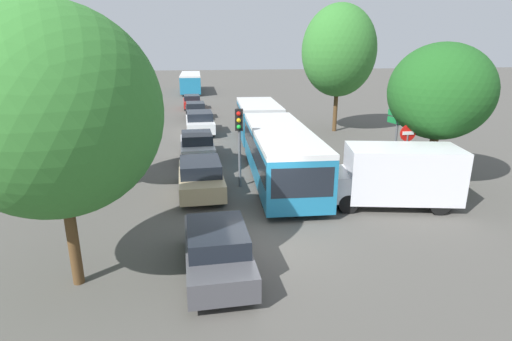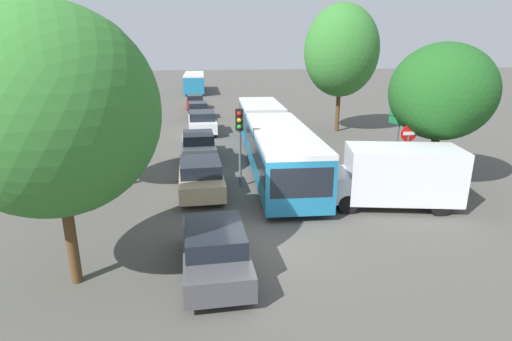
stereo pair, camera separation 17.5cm
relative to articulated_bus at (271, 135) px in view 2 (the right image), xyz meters
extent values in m
plane|color=#4F4C47|center=(-1.87, -9.34, -1.40)|extent=(200.00, 200.00, 0.00)
cube|color=teal|center=(-0.22, -3.53, -0.15)|extent=(3.03, 9.27, 1.97)
cube|color=black|center=(-0.22, -3.53, 0.20)|extent=(3.02, 8.91, 0.87)
cube|color=silver|center=(-0.22, -3.53, 0.93)|extent=(3.03, 9.27, 0.19)
cube|color=teal|center=(0.32, 5.11, -0.15)|extent=(2.84, 6.39, 1.97)
cube|color=black|center=(0.32, 5.11, 0.20)|extent=(2.85, 6.15, 0.87)
cube|color=silver|center=(0.32, 5.11, 0.93)|extent=(2.84, 6.39, 0.19)
cylinder|color=black|center=(0.10, 1.51, -0.15)|extent=(1.87, 1.07, 1.81)
cube|color=black|center=(-0.51, -8.05, 0.09)|extent=(2.16, 0.23, 1.06)
cylinder|color=black|center=(0.62, -6.51, -0.92)|extent=(0.35, 0.98, 0.96)
cylinder|color=black|center=(-1.44, -6.38, -0.92)|extent=(0.35, 0.98, 0.96)
cylinder|color=black|center=(0.99, -0.67, -0.92)|extent=(0.35, 0.98, 0.96)
cylinder|color=black|center=(-1.07, -0.54, -0.92)|extent=(0.35, 0.98, 0.96)
cylinder|color=black|center=(1.35, 5.05, -0.92)|extent=(0.35, 0.98, 0.96)
cylinder|color=black|center=(-0.70, 5.18, -0.92)|extent=(0.35, 0.98, 0.96)
cube|color=teal|center=(-3.59, 35.78, -0.12)|extent=(2.87, 11.59, 2.00)
cube|color=black|center=(-3.59, 35.78, 0.24)|extent=(2.88, 11.01, 0.84)
cube|color=silver|center=(-3.59, 35.78, 0.98)|extent=(2.87, 11.59, 0.20)
cylinder|color=black|center=(-4.56, 39.61, -0.90)|extent=(0.33, 1.01, 1.00)
cylinder|color=black|center=(-2.41, 39.55, -0.90)|extent=(0.33, 1.01, 1.00)
cylinder|color=black|center=(-4.76, 32.36, -0.90)|extent=(0.33, 1.01, 1.00)
cylinder|color=black|center=(-2.61, 32.30, -0.90)|extent=(0.33, 1.01, 1.00)
cube|color=#47474C|center=(-3.62, -10.70, -0.84)|extent=(1.71, 3.94, 0.64)
cube|color=black|center=(-3.62, -10.79, -0.28)|extent=(1.55, 2.07, 0.49)
cylinder|color=black|center=(-4.33, -9.45, -1.10)|extent=(0.21, 0.60, 0.60)
cylinder|color=black|center=(-2.93, -9.44, -1.10)|extent=(0.21, 0.60, 0.60)
cylinder|color=black|center=(-4.30, -11.96, -1.10)|extent=(0.21, 0.60, 0.60)
cylinder|color=black|center=(-2.90, -11.95, -1.10)|extent=(0.21, 0.60, 0.60)
cube|color=tan|center=(-3.82, -4.45, -0.81)|extent=(1.80, 4.16, 0.67)
cube|color=black|center=(-3.82, -4.55, -0.22)|extent=(1.64, 2.19, 0.51)
cylinder|color=black|center=(-4.57, -3.13, -1.09)|extent=(0.22, 0.63, 0.63)
cylinder|color=black|center=(-3.10, -3.11, -1.09)|extent=(0.22, 0.63, 0.63)
cylinder|color=black|center=(-4.54, -5.78, -1.09)|extent=(0.22, 0.63, 0.63)
cylinder|color=black|center=(-3.07, -5.76, -1.09)|extent=(0.22, 0.63, 0.63)
cube|color=#B7BABF|center=(-3.80, 1.17, -0.81)|extent=(1.79, 4.13, 0.67)
cube|color=black|center=(-3.79, 1.07, -0.23)|extent=(1.63, 2.17, 0.51)
cylinder|color=black|center=(-4.54, 2.48, -1.09)|extent=(0.22, 0.63, 0.63)
cylinder|color=black|center=(-3.08, 2.49, -1.09)|extent=(0.22, 0.63, 0.63)
cylinder|color=black|center=(-4.51, -0.16, -1.09)|extent=(0.22, 0.63, 0.63)
cylinder|color=black|center=(-3.05, -0.14, -1.09)|extent=(0.22, 0.63, 0.63)
cube|color=white|center=(-3.40, 7.96, -0.77)|extent=(1.92, 4.45, 0.72)
cube|color=black|center=(-3.40, 7.86, -0.14)|extent=(1.75, 2.34, 0.55)
cylinder|color=black|center=(-4.21, 9.37, -1.06)|extent=(0.24, 0.68, 0.67)
cylinder|color=black|center=(-2.63, 9.39, -1.06)|extent=(0.24, 0.68, 0.67)
cylinder|color=black|center=(-4.17, 6.54, -1.06)|extent=(0.24, 0.68, 0.67)
cylinder|color=black|center=(-2.60, 6.56, -1.06)|extent=(0.24, 0.68, 0.67)
cube|color=black|center=(-3.54, 14.42, -0.85)|extent=(1.69, 3.91, 0.63)
cube|color=black|center=(-3.54, 14.33, -0.29)|extent=(1.54, 2.06, 0.48)
cylinder|color=black|center=(-4.25, 15.66, -1.10)|extent=(0.21, 0.60, 0.59)
cylinder|color=black|center=(-2.86, 15.67, -1.10)|extent=(0.21, 0.60, 0.59)
cylinder|color=black|center=(-4.22, 13.16, -1.10)|extent=(0.21, 0.60, 0.59)
cylinder|color=black|center=(-2.84, 13.18, -1.10)|extent=(0.21, 0.60, 0.59)
cube|color=#B21E19|center=(-3.75, 20.02, -0.85)|extent=(1.69, 3.90, 0.63)
cube|color=black|center=(-3.74, 19.93, -0.29)|extent=(1.54, 2.05, 0.48)
cylinder|color=black|center=(-4.45, 21.26, -1.11)|extent=(0.21, 0.59, 0.59)
cylinder|color=black|center=(-3.07, 21.27, -1.11)|extent=(0.21, 0.59, 0.59)
cylinder|color=black|center=(-4.42, 18.77, -1.11)|extent=(0.21, 0.59, 0.59)
cylinder|color=black|center=(-3.04, 18.79, -1.11)|extent=(0.21, 0.59, 0.59)
cube|color=silver|center=(3.67, -7.10, -0.09)|extent=(4.43, 2.83, 2.00)
cube|color=silver|center=(1.23, -6.56, -0.56)|extent=(1.29, 2.05, 1.00)
cylinder|color=black|center=(1.44, -7.47, -1.04)|extent=(0.75, 0.39, 0.72)
cylinder|color=black|center=(1.80, -5.83, -1.04)|extent=(0.75, 0.39, 0.72)
cylinder|color=black|center=(4.66, -8.17, -1.04)|extent=(0.75, 0.39, 0.72)
cylinder|color=black|center=(5.02, -6.53, -1.04)|extent=(0.75, 0.39, 0.72)
cylinder|color=#56595E|center=(-2.10, -3.87, 0.30)|extent=(0.12, 0.12, 3.40)
cube|color=black|center=(-2.10, -3.87, 1.55)|extent=(0.37, 0.31, 0.90)
sphere|color=red|center=(-2.14, -4.01, 1.83)|extent=(0.18, 0.18, 0.18)
sphere|color=#EAAD14|center=(-2.14, -4.01, 1.55)|extent=(0.18, 0.18, 0.18)
sphere|color=green|center=(-2.14, -4.01, 1.27)|extent=(0.18, 0.18, 0.18)
cylinder|color=#56595E|center=(4.71, -5.45, -0.20)|extent=(0.08, 0.08, 2.40)
cylinder|color=red|center=(4.71, -5.45, 1.07)|extent=(0.70, 0.03, 0.70)
cube|color=white|center=(4.71, -5.47, 1.07)|extent=(0.50, 0.04, 0.14)
cylinder|color=#56595E|center=(5.23, -3.64, 0.40)|extent=(0.10, 0.10, 3.60)
cube|color=#197A38|center=(5.23, -3.64, 1.90)|extent=(0.32, 1.39, 0.28)
cube|color=#197A38|center=(5.23, -3.64, 1.56)|extent=(0.32, 1.39, 0.28)
cube|color=#197A38|center=(5.23, -3.64, 1.22)|extent=(0.32, 1.39, 0.28)
cylinder|color=#51381E|center=(-7.21, -10.63, -0.09)|extent=(0.28, 0.28, 2.62)
ellipsoid|color=#33752D|center=(-7.21, -10.63, 3.05)|extent=(4.92, 4.92, 4.89)
cylinder|color=#51381E|center=(-8.12, -3.63, 0.20)|extent=(0.28, 0.28, 3.21)
ellipsoid|color=#1E561E|center=(-8.12, -3.63, 3.51)|extent=(4.34, 4.34, 4.53)
cylinder|color=#51381E|center=(6.16, -5.14, -0.10)|extent=(0.35, 0.35, 2.61)
ellipsoid|color=#1E561E|center=(6.16, -5.14, 2.69)|extent=(4.26, 4.26, 3.97)
ellipsoid|color=#3D7F38|center=(6.71, -4.95, 2.10)|extent=(2.55, 2.55, 2.18)
cylinder|color=#51381E|center=(6.30, 7.05, 0.24)|extent=(0.30, 0.30, 3.28)
ellipsoid|color=#33752D|center=(6.30, 7.05, 4.22)|extent=(5.12, 5.12, 6.25)
camera|label=1|loc=(-4.21, -20.33, 4.45)|focal=28.00mm
camera|label=2|loc=(-4.04, -20.36, 4.45)|focal=28.00mm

